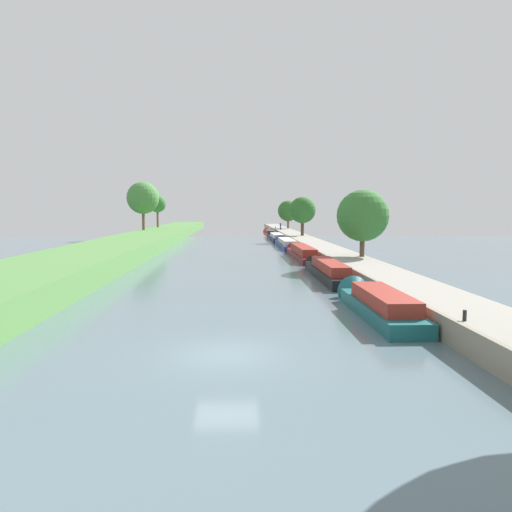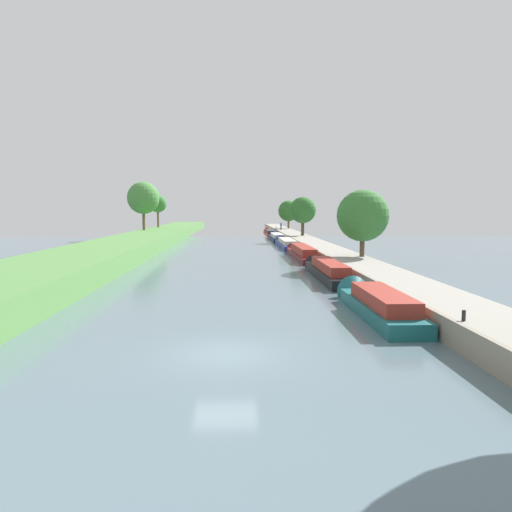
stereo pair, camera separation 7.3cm
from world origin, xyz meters
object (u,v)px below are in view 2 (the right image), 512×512
(narrowboat_teal, at_px, (376,303))
(mooring_bollard_near, at_px, (464,316))
(narrowboat_black, at_px, (327,270))
(narrowboat_blue, at_px, (286,243))
(narrowboat_maroon, at_px, (301,253))
(narrowboat_navy, at_px, (276,237))
(mooring_bollard_far, at_px, (276,228))
(narrowboat_red, at_px, (270,233))
(person_walking, at_px, (281,226))

(narrowboat_teal, height_order, mooring_bollard_near, mooring_bollard_near)
(narrowboat_black, relative_size, narrowboat_blue, 0.83)
(mooring_bollard_near, bearing_deg, narrowboat_maroon, 92.68)
(narrowboat_black, xyz_separation_m, mooring_bollard_near, (1.87, -20.04, 0.70))
(narrowboat_blue, height_order, narrowboat_navy, narrowboat_blue)
(narrowboat_blue, height_order, mooring_bollard_far, mooring_bollard_far)
(narrowboat_red, relative_size, mooring_bollard_far, 35.32)
(person_walking, distance_m, mooring_bollard_near, 87.14)
(narrowboat_black, bearing_deg, mooring_bollard_near, -84.66)
(narrowboat_blue, bearing_deg, narrowboat_red, 90.24)
(narrowboat_black, xyz_separation_m, narrowboat_maroon, (0.16, 16.58, -0.02))
(narrowboat_black, height_order, person_walking, person_walking)
(narrowboat_navy, bearing_deg, narrowboat_maroon, -89.69)
(narrowboat_maroon, height_order, mooring_bollard_far, mooring_bollard_far)
(narrowboat_maroon, distance_m, mooring_bollard_far, 57.15)
(narrowboat_blue, bearing_deg, mooring_bollard_near, -88.06)
(mooring_bollard_near, relative_size, mooring_bollard_far, 1.00)
(narrowboat_blue, bearing_deg, narrowboat_teal, -89.95)
(narrowboat_black, height_order, narrowboat_red, narrowboat_black)
(narrowboat_blue, height_order, mooring_bollard_near, mooring_bollard_near)
(narrowboat_blue, relative_size, narrowboat_navy, 1.11)
(narrowboat_black, height_order, narrowboat_maroon, narrowboat_black)
(narrowboat_navy, relative_size, person_walking, 8.88)
(person_walking, relative_size, mooring_bollard_far, 3.69)
(narrowboat_teal, xyz_separation_m, person_walking, (2.33, 80.75, 1.39))
(narrowboat_maroon, relative_size, narrowboat_red, 1.02)
(narrowboat_blue, height_order, narrowboat_red, narrowboat_blue)
(narrowboat_maroon, xyz_separation_m, narrowboat_blue, (-0.09, 16.77, -0.10))
(narrowboat_teal, xyz_separation_m, mooring_bollard_far, (1.77, 87.34, 0.74))
(person_walking, bearing_deg, narrowboat_black, -92.07)
(narrowboat_navy, xyz_separation_m, narrowboat_red, (-0.06, 16.67, -0.01))
(narrowboat_teal, relative_size, narrowboat_red, 0.68)
(narrowboat_navy, xyz_separation_m, mooring_bollard_far, (1.89, 23.93, 0.84))
(narrowboat_maroon, relative_size, narrowboat_blue, 0.99)
(mooring_bollard_far, bearing_deg, narrowboat_navy, -94.52)
(narrowboat_navy, bearing_deg, narrowboat_black, -89.97)
(narrowboat_blue, xyz_separation_m, narrowboat_red, (-0.14, 33.08, -0.03))
(person_walking, xyz_separation_m, mooring_bollard_far, (-0.55, 6.59, -0.65))
(person_walking, bearing_deg, narrowboat_teal, -91.65)
(narrowboat_blue, relative_size, mooring_bollard_near, 36.31)
(narrowboat_maroon, xyz_separation_m, mooring_bollard_near, (1.72, -36.62, 0.72))
(narrowboat_red, xyz_separation_m, person_walking, (2.50, 0.67, 1.50))
(narrowboat_teal, bearing_deg, narrowboat_black, 90.42)
(narrowboat_red, bearing_deg, narrowboat_blue, -89.76)
(narrowboat_navy, bearing_deg, mooring_bollard_far, 85.48)
(narrowboat_maroon, bearing_deg, narrowboat_red, 90.27)
(narrowboat_red, height_order, mooring_bollard_far, mooring_bollard_far)
(narrowboat_teal, bearing_deg, mooring_bollard_near, -74.51)
(mooring_bollard_near, bearing_deg, person_walking, 89.64)
(narrowboat_black, xyz_separation_m, person_walking, (2.43, 67.10, 1.35))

